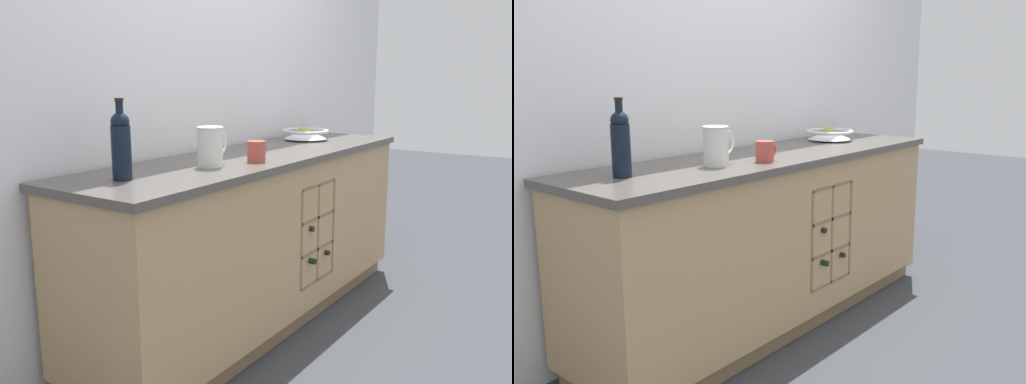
# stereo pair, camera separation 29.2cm
# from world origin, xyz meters

# --- Properties ---
(ground_plane) EXTENTS (14.00, 14.00, 0.00)m
(ground_plane) POSITION_xyz_m (0.00, 0.00, 0.00)
(ground_plane) COLOR #383A3F
(back_wall) EXTENTS (4.64, 0.06, 2.55)m
(back_wall) POSITION_xyz_m (0.00, 0.35, 1.27)
(back_wall) COLOR white
(back_wall) RESTS_ON ground_plane
(kitchen_island) EXTENTS (2.28, 0.62, 0.90)m
(kitchen_island) POSITION_xyz_m (0.00, -0.00, 0.46)
(kitchen_island) COLOR olive
(kitchen_island) RESTS_ON ground_plane
(fruit_bowl) EXTENTS (0.28, 0.28, 0.08)m
(fruit_bowl) POSITION_xyz_m (0.67, 0.09, 0.94)
(fruit_bowl) COLOR silver
(fruit_bowl) RESTS_ON kitchen_island
(white_pitcher) EXTENTS (0.18, 0.12, 0.18)m
(white_pitcher) POSITION_xyz_m (-0.43, -0.05, 0.99)
(white_pitcher) COLOR silver
(white_pitcher) RESTS_ON kitchen_island
(ceramic_mug) EXTENTS (0.12, 0.08, 0.10)m
(ceramic_mug) POSITION_xyz_m (-0.21, -0.14, 0.95)
(ceramic_mug) COLOR #B7473D
(ceramic_mug) RESTS_ON kitchen_island
(standing_wine_bottle) EXTENTS (0.08, 0.08, 0.31)m
(standing_wine_bottle) POSITION_xyz_m (-0.87, 0.03, 1.04)
(standing_wine_bottle) COLOR black
(standing_wine_bottle) RESTS_ON kitchen_island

